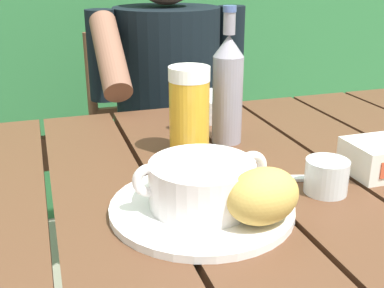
% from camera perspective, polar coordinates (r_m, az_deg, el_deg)
% --- Properties ---
extents(dining_table, '(1.49, 0.98, 0.77)m').
position_cam_1_polar(dining_table, '(0.83, 2.12, -10.91)').
color(dining_table, '#513220').
rests_on(dining_table, ground_plane).
extents(chair_near_diner, '(0.45, 0.41, 0.89)m').
position_cam_1_polar(chair_near_diner, '(1.77, -3.99, -1.58)').
color(chair_near_diner, brown).
rests_on(chair_near_diner, ground_plane).
extents(person_eating, '(0.48, 0.47, 1.20)m').
position_cam_1_polar(person_eating, '(1.50, -2.53, 4.80)').
color(person_eating, black).
rests_on(person_eating, ground_plane).
extents(serving_plate, '(0.28, 0.28, 0.01)m').
position_cam_1_polar(serving_plate, '(0.73, 1.14, -7.45)').
color(serving_plate, white).
rests_on(serving_plate, dining_table).
extents(soup_bowl, '(0.21, 0.16, 0.08)m').
position_cam_1_polar(soup_bowl, '(0.72, 1.17, -4.54)').
color(soup_bowl, white).
rests_on(soup_bowl, serving_plate).
extents(bread_roll, '(0.13, 0.11, 0.08)m').
position_cam_1_polar(bread_roll, '(0.68, 8.29, -6.04)').
color(bread_roll, tan).
rests_on(bread_roll, serving_plate).
extents(beer_glass, '(0.08, 0.08, 0.17)m').
position_cam_1_polar(beer_glass, '(0.92, -0.32, 3.84)').
color(beer_glass, gold).
rests_on(beer_glass, dining_table).
extents(beer_bottle, '(0.06, 0.06, 0.27)m').
position_cam_1_polar(beer_bottle, '(0.98, 4.20, 6.62)').
color(beer_bottle, gray).
rests_on(beer_bottle, dining_table).
extents(water_glass_small, '(0.07, 0.07, 0.06)m').
position_cam_1_polar(water_glass_small, '(0.81, 15.49, -3.67)').
color(water_glass_small, silver).
rests_on(water_glass_small, dining_table).
extents(butter_tub, '(0.13, 0.10, 0.06)m').
position_cam_1_polar(butter_tub, '(0.92, 21.61, -1.43)').
color(butter_tub, white).
rests_on(butter_tub, dining_table).
extents(table_knife, '(0.15, 0.06, 0.01)m').
position_cam_1_polar(table_knife, '(0.84, 8.25, -3.96)').
color(table_knife, silver).
rests_on(table_knife, dining_table).
extents(diner_bowl, '(0.14, 0.14, 0.05)m').
position_cam_1_polar(diner_bowl, '(1.17, 1.98, 4.48)').
color(diner_bowl, white).
rests_on(diner_bowl, dining_table).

